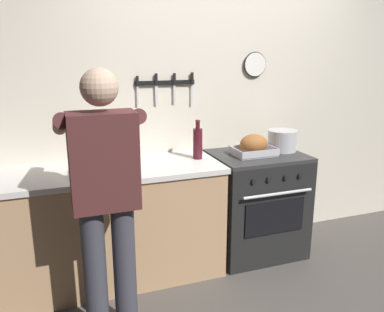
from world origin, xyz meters
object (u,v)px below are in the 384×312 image
at_px(bottle_wine_red, 198,143).
at_px(stove, 256,203).
at_px(person_cook, 105,191).
at_px(bottle_dish_soap, 99,153).
at_px(cutting_board, 96,172).
at_px(roasting_pan, 254,146).
at_px(bottle_hot_sauce, 100,150).
at_px(stock_pot, 282,140).
at_px(bottle_cooking_oil, 94,153).

bearing_deg(bottle_wine_red, stove, -3.84).
bearing_deg(person_cook, stove, -73.88).
height_order(stove, bottle_wine_red, bottle_wine_red).
bearing_deg(bottle_dish_soap, stove, -6.15).
relative_size(cutting_board, bottle_wine_red, 1.14).
bearing_deg(roasting_pan, bottle_hot_sauce, 168.99).
height_order(stock_pot, bottle_wine_red, bottle_wine_red).
bearing_deg(bottle_cooking_oil, cutting_board, -93.05).
height_order(stove, person_cook, person_cook).
bearing_deg(stock_pot, bottle_dish_soap, 176.04).
height_order(stove, bottle_dish_soap, bottle_dish_soap).
bearing_deg(bottle_cooking_oil, bottle_dish_soap, 60.30).
xyz_separation_m(stock_pot, bottle_hot_sauce, (-1.53, 0.19, -0.00)).
bearing_deg(bottle_wine_red, bottle_hot_sauce, 166.05).
relative_size(person_cook, cutting_board, 4.61).
relative_size(roasting_pan, cutting_board, 0.98).
relative_size(bottle_dish_soap, bottle_cooking_oil, 0.79).
bearing_deg(bottle_wine_red, person_cook, -141.31).
distance_m(stock_pot, cutting_board, 1.62).
distance_m(roasting_pan, bottle_wine_red, 0.48).
bearing_deg(bottle_dish_soap, stock_pot, -3.96).
xyz_separation_m(bottle_dish_soap, bottle_hot_sauce, (0.02, 0.08, -0.00)).
relative_size(person_cook, roasting_pan, 4.72).
xyz_separation_m(cutting_board, bottle_hot_sauce, (0.08, 0.31, 0.08)).
distance_m(stove, bottle_dish_soap, 1.41).
height_order(stock_pot, bottle_cooking_oil, bottle_cooking_oil).
xyz_separation_m(bottle_wine_red, bottle_hot_sauce, (-0.75, 0.19, -0.04)).
relative_size(person_cook, bottle_dish_soap, 7.53).
xyz_separation_m(stove, bottle_cooking_oil, (-1.35, 0.05, 0.57)).
bearing_deg(stock_pot, roasting_pan, -170.79).
bearing_deg(bottle_dish_soap, bottle_hot_sauce, 77.61).
distance_m(roasting_pan, cutting_board, 1.31).
distance_m(person_cook, bottle_wine_red, 1.07).
distance_m(person_cook, stock_pot, 1.75).
height_order(stove, cutting_board, cutting_board).
xyz_separation_m(cutting_board, bottle_wine_red, (0.82, 0.13, 0.12)).
bearing_deg(person_cook, roasting_pan, -73.59).
xyz_separation_m(person_cook, roasting_pan, (1.31, 0.62, 0.03)).
height_order(stove, stock_pot, stock_pot).
bearing_deg(cutting_board, person_cook, -91.10).
relative_size(bottle_wine_red, bottle_dish_soap, 1.43).
relative_size(person_cook, bottle_hot_sauce, 7.81).
bearing_deg(roasting_pan, stock_pot, 9.21).
xyz_separation_m(bottle_cooking_oil, bottle_hot_sauce, (0.07, 0.17, -0.03)).
bearing_deg(roasting_pan, cutting_board, -176.74).
relative_size(cutting_board, bottle_cooking_oil, 1.28).
relative_size(bottle_wine_red, bottle_cooking_oil, 1.12).
bearing_deg(bottle_cooking_oil, roasting_pan, -3.00).
height_order(person_cook, bottle_cooking_oil, person_cook).
relative_size(stove, stock_pot, 3.60).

